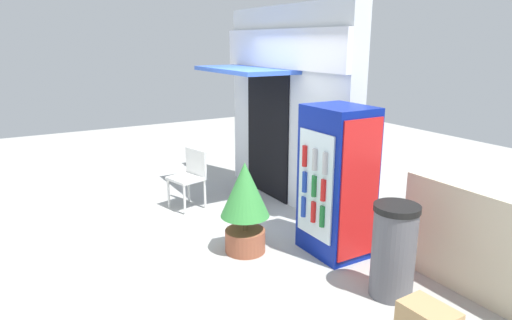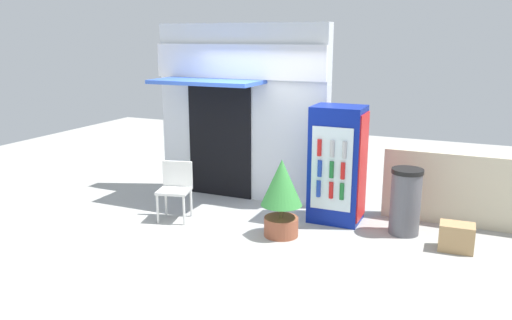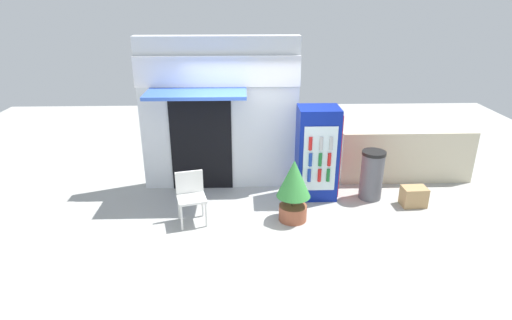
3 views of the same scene
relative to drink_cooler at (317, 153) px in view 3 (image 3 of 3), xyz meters
The scene contains 8 objects.
ground 1.79m from the drink_cooler, 138.74° to the right, with size 16.00×16.00×0.00m, color #A3A39E.
storefront_building 2.00m from the drink_cooler, 164.14° to the left, with size 2.98×1.11×2.91m.
drink_cooler is the anchor object (origin of this frame).
plastic_chair 2.43m from the drink_cooler, 158.58° to the right, with size 0.55×0.52×0.87m.
potted_plant_near_shop 1.07m from the drink_cooler, 120.60° to the right, with size 0.57×0.57×1.09m.
trash_bin 1.10m from the drink_cooler, ahead, with size 0.44×0.44×0.93m.
stone_boundary_wall 2.04m from the drink_cooler, 16.67° to the left, with size 2.68×0.22×1.06m, color beige.
cardboard_box 1.90m from the drink_cooler, 14.93° to the right, with size 0.43×0.30×0.36m, color tan.
Camera 3 is at (-0.19, -6.18, 3.64)m, focal length 29.66 mm.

